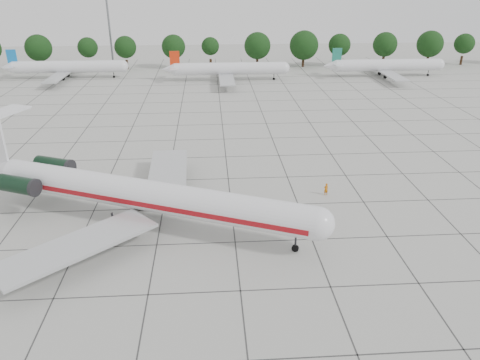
{
  "coord_description": "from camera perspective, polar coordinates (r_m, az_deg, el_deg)",
  "views": [
    {
      "loc": [
        -2.28,
        -49.09,
        25.65
      ],
      "look_at": [
        1.03,
        -0.26,
        3.5
      ],
      "focal_mm": 35.0,
      "sensor_mm": 36.0,
      "label": 1
    }
  ],
  "objects": [
    {
      "name": "apron_joints",
      "position": [
        69.07,
        -1.71,
        2.55
      ],
      "size": [
        170.0,
        170.0,
        0.02
      ],
      "primitive_type": "cube",
      "color": "#383838",
      "rests_on": "ground"
    },
    {
      "name": "tree_line",
      "position": [
        135.86,
        -8.11,
        15.8
      ],
      "size": [
        249.86,
        8.44,
        10.22
      ],
      "color": "#332114",
      "rests_on": "ground"
    },
    {
      "name": "main_airliner",
      "position": [
        52.09,
        -13.35,
        -1.44
      ],
      "size": [
        41.38,
        31.13,
        10.11
      ],
      "rotation": [
        0.0,
        0.0,
        -0.41
      ],
      "color": "silver",
      "rests_on": "ground"
    },
    {
      "name": "ground",
      "position": [
        55.44,
        -1.08,
        -3.22
      ],
      "size": [
        260.0,
        260.0,
        0.0
      ],
      "primitive_type": "plane",
      "color": "#B4B3AC",
      "rests_on": "ground"
    },
    {
      "name": "bg_airliner_c",
      "position": [
        119.59,
        -1.39,
        13.38
      ],
      "size": [
        28.24,
        27.2,
        7.4
      ],
      "color": "silver",
      "rests_on": "ground"
    },
    {
      "name": "bg_airliner_d",
      "position": [
        129.82,
        17.43,
        13.19
      ],
      "size": [
        28.24,
        27.2,
        7.4
      ],
      "color": "silver",
      "rests_on": "ground"
    },
    {
      "name": "ground_crew",
      "position": [
        58.79,
        10.44,
        -1.11
      ],
      "size": [
        0.65,
        0.52,
        1.56
      ],
      "primitive_type": "imported",
      "rotation": [
        0.0,
        0.0,
        3.42
      ],
      "color": "#C5650B",
      "rests_on": "ground"
    },
    {
      "name": "floodlight_mast",
      "position": [
        144.24,
        -15.82,
        18.98
      ],
      "size": [
        1.6,
        1.6,
        25.45
      ],
      "color": "slate",
      "rests_on": "ground"
    },
    {
      "name": "bg_airliner_b",
      "position": [
        129.63,
        -20.3,
        12.79
      ],
      "size": [
        28.24,
        27.2,
        7.4
      ],
      "color": "silver",
      "rests_on": "ground"
    }
  ]
}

